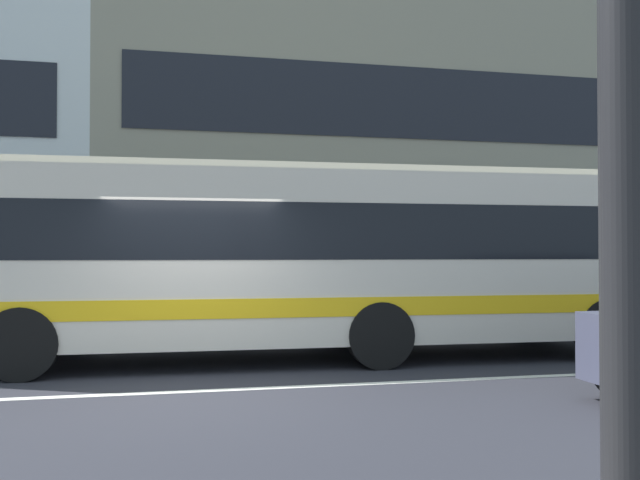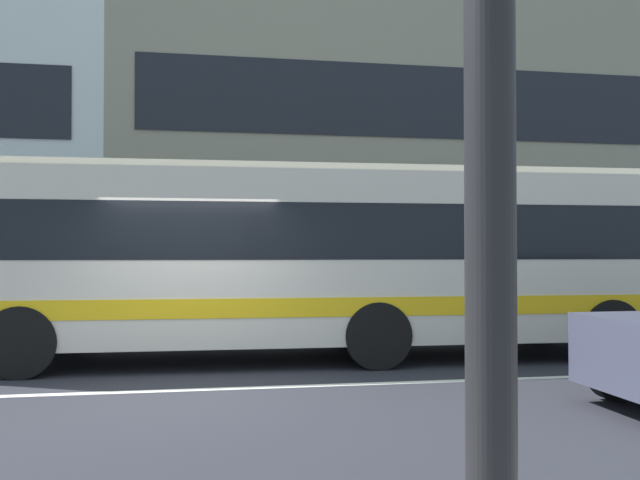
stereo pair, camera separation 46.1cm
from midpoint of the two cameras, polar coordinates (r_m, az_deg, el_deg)
The scene contains 4 objects.
ground_plane at distance 8.70m, azimuth -9.75°, elevation -12.55°, with size 160.00×160.00×0.00m, color #292931.
lane_centre_line at distance 8.70m, azimuth -9.75°, elevation -12.52°, with size 60.00×0.16×0.01m, color silver.
apartment_block_right at distance 24.32m, azimuth 8.70°, elevation 7.28°, with size 20.19×8.87×10.51m.
transit_bus at distance 10.97m, azimuth 1.39°, elevation -1.24°, with size 10.81×2.87×3.08m.
Camera 2 is at (0.23, -8.57, 1.74)m, focal length 37.45 mm.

